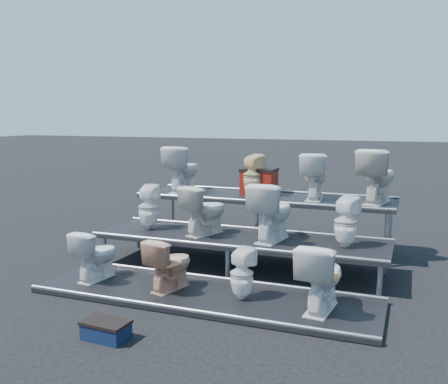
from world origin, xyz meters
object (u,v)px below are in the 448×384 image
(toilet_10, at_px, (314,176))
(red_crate, at_px, (259,183))
(toilet_4, at_px, (149,207))
(toilet_0, at_px, (96,254))
(toilet_1, at_px, (170,263))
(toilet_7, at_px, (346,222))
(toilet_5, at_px, (205,210))
(step_stool, at_px, (106,331))
(toilet_3, at_px, (321,276))
(toilet_9, at_px, (253,175))
(toilet_2, at_px, (242,274))
(toilet_8, at_px, (183,169))
(toilet_11, at_px, (377,176))
(toilet_6, at_px, (272,211))

(toilet_10, bearing_deg, red_crate, -15.60)
(toilet_4, xyz_separation_m, red_crate, (1.32, 1.48, 0.26))
(toilet_0, xyz_separation_m, toilet_1, (1.08, 0.00, -0.01))
(toilet_4, bearing_deg, toilet_7, 172.27)
(toilet_4, relative_size, toilet_5, 0.94)
(toilet_4, xyz_separation_m, step_stool, (1.02, -2.68, -0.72))
(toilet_3, xyz_separation_m, toilet_9, (-1.63, 2.60, 0.77))
(toilet_2, xyz_separation_m, step_stool, (-0.95, -1.38, -0.29))
(toilet_9, bearing_deg, red_crate, -83.15)
(toilet_1, xyz_separation_m, toilet_5, (-0.08, 1.30, 0.44))
(toilet_3, distance_m, toilet_10, 2.78)
(toilet_3, xyz_separation_m, red_crate, (-1.57, 2.78, 0.62))
(toilet_5, xyz_separation_m, step_stool, (0.08, -2.68, -0.75))
(toilet_8, bearing_deg, toilet_7, 157.20)
(toilet_3, height_order, toilet_5, toilet_5)
(toilet_11, relative_size, red_crate, 1.51)
(toilet_5, xyz_separation_m, toilet_6, (1.02, 0.00, 0.05))
(toilet_2, relative_size, toilet_3, 0.79)
(toilet_7, distance_m, red_crate, 2.24)
(toilet_3, bearing_deg, red_crate, -55.07)
(toilet_1, height_order, red_crate, red_crate)
(toilet_1, relative_size, red_crate, 1.17)
(toilet_3, distance_m, toilet_9, 3.16)
(toilet_4, distance_m, red_crate, 2.00)
(toilet_1, bearing_deg, toilet_4, -37.72)
(toilet_7, bearing_deg, red_crate, -24.82)
(toilet_1, distance_m, toilet_11, 3.54)
(toilet_7, xyz_separation_m, step_stool, (-1.96, -2.68, -0.72))
(toilet_2, bearing_deg, toilet_4, -20.50)
(toilet_9, distance_m, red_crate, 0.24)
(toilet_6, distance_m, toilet_7, 1.02)
(toilet_9, xyz_separation_m, red_crate, (0.06, 0.18, -0.15))
(toilet_1, xyz_separation_m, toilet_8, (-1.06, 2.60, 0.88))
(toilet_4, distance_m, toilet_7, 2.97)
(toilet_10, relative_size, step_stool, 1.71)
(step_stool, bearing_deg, toilet_7, 57.56)
(toilet_8, height_order, step_stool, toilet_8)
(toilet_5, relative_size, step_stool, 1.66)
(toilet_8, bearing_deg, red_crate, -171.74)
(toilet_6, xyz_separation_m, toilet_8, (-2.00, 1.30, 0.39))
(toilet_5, bearing_deg, step_stool, 113.92)
(toilet_9, bearing_deg, toilet_4, 70.21)
(toilet_8, bearing_deg, toilet_11, -179.46)
(toilet_1, distance_m, toilet_6, 1.67)
(toilet_0, bearing_deg, toilet_10, -125.23)
(toilet_6, height_order, toilet_10, toilet_10)
(toilet_4, bearing_deg, step_stool, 103.07)
(toilet_2, bearing_deg, red_crate, -63.93)
(toilet_6, bearing_deg, toilet_2, 98.39)
(toilet_4, distance_m, toilet_6, 1.96)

